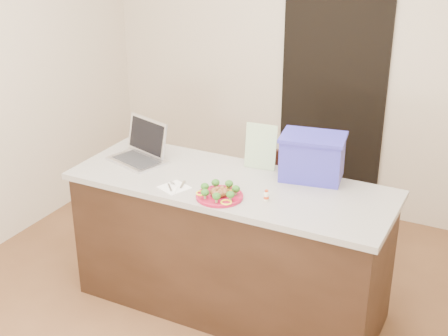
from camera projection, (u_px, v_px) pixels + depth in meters
The scene contains 16 objects.
ground at pixel (213, 324), 4.07m from camera, with size 4.00×4.00×0.00m, color brown.
room_shell at pixel (210, 83), 3.42m from camera, with size 4.00×4.00×4.00m.
doorway at pixel (332, 99), 5.25m from camera, with size 0.90×0.02×2.00m, color black.
island at pixel (230, 245), 4.09m from camera, with size 2.06×0.76×0.92m.
plate at pixel (220, 196), 3.70m from camera, with size 0.28×0.28×0.02m.
meatballs at pixel (219, 192), 3.68m from camera, with size 0.11×0.11×0.04m.
broccoli at pixel (220, 189), 3.68m from camera, with size 0.24×0.24×0.04m.
pepper_rings at pixel (220, 194), 3.69m from camera, with size 0.25×0.25×0.01m.
napkin at pixel (174, 188), 3.82m from camera, with size 0.16×0.16×0.01m, color silver.
fork at pixel (172, 186), 3.83m from camera, with size 0.08×0.13×0.00m.
knife at pixel (177, 189), 3.79m from camera, with size 0.05×0.20×0.01m.
yogurt_bottle at pixel (266, 196), 3.66m from camera, with size 0.03×0.03×0.07m.
laptop at pixel (142, 149), 4.23m from camera, with size 0.43×0.39×0.26m.
leaflet at pixel (261, 147), 4.05m from camera, with size 0.21×0.00×0.30m, color silver.
blue_box at pixel (312, 157), 3.90m from camera, with size 0.44×0.35×0.29m.
chair at pixel (294, 206), 4.51m from camera, with size 0.46×0.46×0.89m.
Camera 1 is at (1.57, -2.93, 2.56)m, focal length 50.00 mm.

